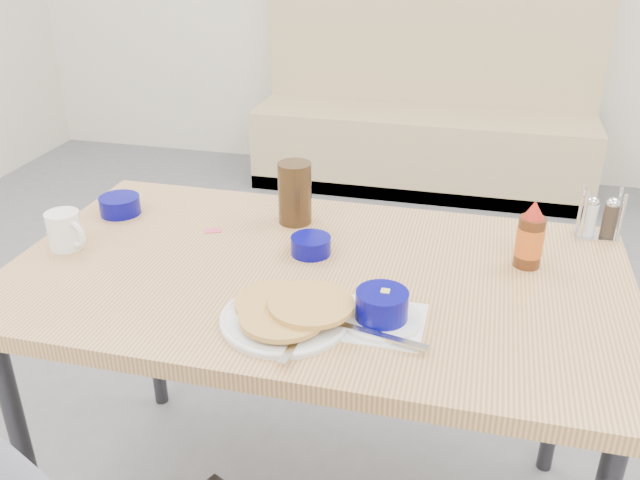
% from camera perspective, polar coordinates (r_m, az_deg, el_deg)
% --- Properties ---
extents(booth_bench, '(1.90, 0.56, 1.22)m').
position_cam_1_polar(booth_bench, '(4.02, 8.73, 9.50)').
color(booth_bench, tan).
rests_on(booth_bench, ground).
extents(dining_table, '(1.40, 0.80, 0.76)m').
position_cam_1_polar(dining_table, '(1.57, -0.38, -4.54)').
color(dining_table, tan).
rests_on(dining_table, ground).
extents(pancake_plate, '(0.27, 0.28, 0.05)m').
position_cam_1_polar(pancake_plate, '(1.35, -2.76, -6.17)').
color(pancake_plate, white).
rests_on(pancake_plate, dining_table).
extents(coffee_mug, '(0.11, 0.08, 0.09)m').
position_cam_1_polar(coffee_mug, '(1.73, -20.66, 0.79)').
color(coffee_mug, white).
rests_on(coffee_mug, dining_table).
extents(grits_setting, '(0.19, 0.18, 0.07)m').
position_cam_1_polar(grits_setting, '(1.34, 5.21, -5.88)').
color(grits_setting, white).
rests_on(grits_setting, dining_table).
extents(creamer_bowl, '(0.11, 0.11, 0.05)m').
position_cam_1_polar(creamer_bowl, '(1.89, -16.50, 2.82)').
color(creamer_bowl, '#05046E').
rests_on(creamer_bowl, dining_table).
extents(butter_bowl, '(0.10, 0.10, 0.04)m').
position_cam_1_polar(butter_bowl, '(1.60, -0.78, -0.46)').
color(butter_bowl, '#05046E').
rests_on(butter_bowl, dining_table).
extents(amber_tumbler, '(0.11, 0.11, 0.16)m').
position_cam_1_polar(amber_tumbler, '(1.74, -2.13, 3.98)').
color(amber_tumbler, '#322110').
rests_on(amber_tumbler, dining_table).
extents(condiment_caddy, '(0.11, 0.07, 0.13)m').
position_cam_1_polar(condiment_caddy, '(1.81, 22.46, 1.54)').
color(condiment_caddy, silver).
rests_on(condiment_caddy, dining_table).
extents(syrup_bottle, '(0.06, 0.06, 0.16)m').
position_cam_1_polar(syrup_bottle, '(1.60, 17.27, 0.15)').
color(syrup_bottle, '#47230F').
rests_on(syrup_bottle, dining_table).
extents(sugar_wrapper, '(0.05, 0.04, 0.00)m').
position_cam_1_polar(sugar_wrapper, '(1.74, -8.99, 0.80)').
color(sugar_wrapper, '#DA4861').
rests_on(sugar_wrapper, dining_table).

